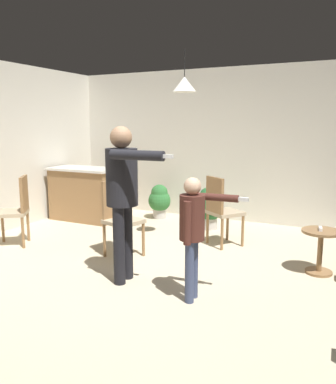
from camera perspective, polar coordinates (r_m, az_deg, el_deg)
name	(u,v)px	position (r m, az deg, el deg)	size (l,w,h in m)	color
ground	(152,282)	(4.44, -2.38, -12.99)	(7.68, 7.68, 0.00)	beige
wall_back	(236,145)	(7.09, 9.94, 6.70)	(6.40, 0.10, 2.70)	silver
kitchen_counter	(85,194)	(7.25, -11.98, -0.24)	(1.26, 0.66, 0.95)	olive
side_table_by_couch	(320,246)	(4.91, 21.31, -7.38)	(0.44, 0.44, 0.52)	olive
person_adult	(123,187)	(4.21, -6.55, 0.70)	(0.85, 0.50, 1.71)	black
person_child	(193,225)	(3.79, 3.69, -4.87)	(0.62, 0.39, 1.23)	#384260
dining_chair_by_counter	(17,208)	(5.98, -21.20, -2.17)	(0.58, 0.58, 1.00)	olive
dining_chair_near_wall	(221,208)	(5.60, 7.75, -2.38)	(0.59, 0.59, 1.00)	olive
dining_chair_centre_back	(120,215)	(5.18, -7.06, -3.37)	(0.52, 0.52, 1.00)	olive
potted_plant_corner	(209,206)	(6.50, 6.03, -2.02)	(0.46, 0.46, 0.71)	#B7B2AD
potted_plant_by_wall	(159,200)	(7.21, -1.25, -1.14)	(0.41, 0.41, 0.63)	#B7B2AD
spare_remote_on_table	(320,229)	(4.85, 21.33, -4.99)	(0.04, 0.13, 0.04)	white
ceiling_light_pendant	(184,84)	(5.42, 2.42, 15.43)	(0.32, 0.32, 0.55)	silver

